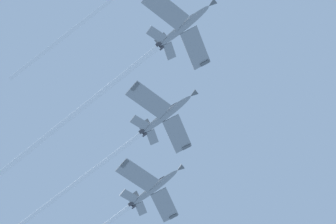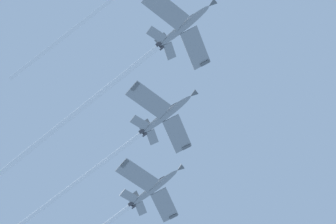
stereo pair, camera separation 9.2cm
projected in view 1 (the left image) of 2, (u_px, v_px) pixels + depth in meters
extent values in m
cylinder|color=white|center=(92.00, 15.00, 137.71)|extent=(19.23, 29.89, 14.54)
ellipsoid|color=gray|center=(184.00, 26.00, 145.29)|extent=(7.75, 10.60, 5.71)
cone|color=#595E60|center=(212.00, 4.00, 144.91)|extent=(2.07, 2.27, 1.71)
ellipsoid|color=black|center=(192.00, 18.00, 145.66)|extent=(2.45, 3.00, 1.87)
cube|color=gray|center=(195.00, 48.00, 148.22)|extent=(9.62, 6.22, 1.52)
cube|color=#595E60|center=(205.00, 63.00, 150.63)|extent=(1.23, 1.85, 0.78)
cube|color=gray|center=(165.00, 9.00, 142.28)|extent=(8.61, 8.94, 1.52)
cube|color=gray|center=(170.00, 51.00, 146.85)|extent=(3.93, 2.63, 0.82)
cube|color=gray|center=(156.00, 35.00, 144.30)|extent=(3.60, 3.89, 0.82)
cube|color=#595E60|center=(162.00, 39.00, 146.72)|extent=(1.95, 2.83, 3.49)
cylinder|color=#38383D|center=(161.00, 47.00, 145.79)|extent=(1.34, 1.46, 1.11)
cylinder|color=#38383D|center=(158.00, 44.00, 145.28)|extent=(1.34, 1.46, 1.11)
cylinder|color=white|center=(79.00, 111.00, 146.64)|extent=(20.85, 30.85, 15.29)
ellipsoid|color=gray|center=(166.00, 115.00, 152.26)|extent=(7.69, 10.73, 5.42)
cone|color=#595E60|center=(193.00, 94.00, 151.77)|extent=(2.05, 2.26, 1.68)
ellipsoid|color=black|center=(174.00, 107.00, 152.60)|extent=(2.43, 3.01, 1.81)
cube|color=gray|center=(177.00, 134.00, 155.22)|extent=(9.63, 6.16, 1.43)
cube|color=#595E60|center=(186.00, 147.00, 157.66)|extent=(1.22, 1.86, 0.73)
cube|color=gray|center=(148.00, 100.00, 149.24)|extent=(8.68, 8.92, 1.43)
cube|color=#595E60|center=(135.00, 87.00, 147.05)|extent=(1.74, 1.70, 0.73)
cube|color=gray|center=(152.00, 137.00, 153.91)|extent=(3.93, 2.60, 0.77)
cube|color=gray|center=(140.00, 123.00, 151.34)|extent=(3.63, 3.89, 0.77)
cube|color=#595E60|center=(145.00, 126.00, 153.76)|extent=(1.89, 2.81, 3.46)
cylinder|color=#38383D|center=(144.00, 134.00, 152.85)|extent=(1.33, 1.45, 1.10)
cylinder|color=#38383D|center=(142.00, 131.00, 152.34)|extent=(1.33, 1.45, 1.10)
cylinder|color=white|center=(77.00, 182.00, 153.79)|extent=(17.34, 26.29, 12.02)
ellipsoid|color=gray|center=(154.00, 188.00, 160.67)|extent=(7.60, 10.73, 5.59)
cone|color=#595E60|center=(180.00, 168.00, 160.29)|extent=(2.04, 2.27, 1.70)
ellipsoid|color=black|center=(161.00, 180.00, 161.04)|extent=(2.41, 3.02, 1.85)
cube|color=gray|center=(165.00, 205.00, 163.64)|extent=(9.62, 6.08, 1.48)
cube|color=#595E60|center=(174.00, 216.00, 166.07)|extent=(1.21, 1.86, 0.76)
cube|color=gray|center=(137.00, 175.00, 157.63)|extent=(8.70, 8.88, 1.48)
cube|color=#595E60|center=(125.00, 164.00, 155.42)|extent=(1.73, 1.70, 0.76)
cube|color=gray|center=(141.00, 209.00, 162.24)|extent=(3.92, 2.57, 0.80)
cube|color=gray|center=(129.00, 196.00, 159.66)|extent=(3.64, 3.88, 0.80)
cube|color=#595E60|center=(134.00, 198.00, 162.09)|extent=(1.89, 2.84, 3.48)
cylinder|color=#38383D|center=(133.00, 206.00, 161.17)|extent=(1.33, 1.46, 1.11)
cylinder|color=#38383D|center=(131.00, 204.00, 160.66)|extent=(1.33, 1.46, 1.11)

